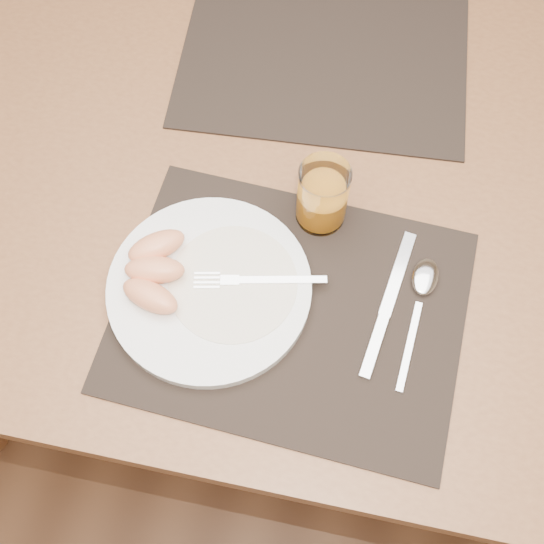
% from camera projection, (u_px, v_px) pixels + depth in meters
% --- Properties ---
extents(ground, '(5.00, 5.00, 0.00)m').
position_uv_depth(ground, '(290.00, 342.00, 1.67)').
color(ground, brown).
rests_on(ground, ground).
extents(table, '(1.40, 0.90, 0.75)m').
position_uv_depth(table, '(300.00, 200.00, 1.07)').
color(table, brown).
rests_on(table, ground).
extents(placemat_near, '(0.47, 0.37, 0.00)m').
position_uv_depth(placemat_near, '(290.00, 310.00, 0.90)').
color(placemat_near, black).
rests_on(placemat_near, table).
extents(placemat_far, '(0.47, 0.38, 0.00)m').
position_uv_depth(placemat_far, '(324.00, 55.00, 1.08)').
color(placemat_far, black).
rests_on(placemat_far, table).
extents(plate, '(0.27, 0.27, 0.02)m').
position_uv_depth(plate, '(209.00, 288.00, 0.90)').
color(plate, white).
rests_on(plate, placemat_near).
extents(plate_dressing, '(0.17, 0.17, 0.00)m').
position_uv_depth(plate_dressing, '(233.00, 283.00, 0.89)').
color(plate_dressing, white).
rests_on(plate_dressing, plate).
extents(fork, '(0.17, 0.05, 0.00)m').
position_uv_depth(fork, '(248.00, 280.00, 0.89)').
color(fork, silver).
rests_on(fork, plate).
extents(knife, '(0.05, 0.22, 0.01)m').
position_uv_depth(knife, '(384.00, 315.00, 0.89)').
color(knife, silver).
rests_on(knife, placemat_near).
extents(spoon, '(0.04, 0.19, 0.01)m').
position_uv_depth(spoon, '(423.00, 287.00, 0.90)').
color(spoon, silver).
rests_on(spoon, placemat_near).
extents(juice_glass, '(0.07, 0.07, 0.10)m').
position_uv_depth(juice_glass, '(322.00, 198.00, 0.91)').
color(juice_glass, white).
rests_on(juice_glass, placemat_near).
extents(grapefruit_wedges, '(0.10, 0.14, 0.03)m').
position_uv_depth(grapefruit_wedges, '(154.00, 270.00, 0.88)').
color(grapefruit_wedges, '#E58F5D').
rests_on(grapefruit_wedges, plate).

